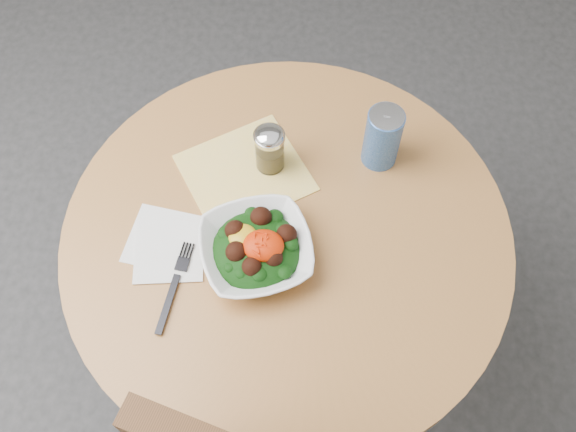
# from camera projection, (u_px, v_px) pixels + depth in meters

# --- Properties ---
(ground) EXTENTS (6.00, 6.00, 0.00)m
(ground) POSITION_uv_depth(u_px,v_px,m) (287.00, 348.00, 1.93)
(ground) COLOR #2B2B2E
(ground) RESTS_ON ground
(table) EXTENTS (0.90, 0.90, 0.75)m
(table) POSITION_uv_depth(u_px,v_px,m) (287.00, 273.00, 1.45)
(table) COLOR black
(table) RESTS_ON ground
(cloth_napkin) EXTENTS (0.32, 0.31, 0.00)m
(cloth_napkin) POSITION_uv_depth(u_px,v_px,m) (245.00, 173.00, 1.34)
(cloth_napkin) COLOR yellow
(cloth_napkin) RESTS_ON table
(paper_napkins) EXTENTS (0.17, 0.18, 0.00)m
(paper_napkins) POSITION_uv_depth(u_px,v_px,m) (166.00, 245.00, 1.26)
(paper_napkins) COLOR white
(paper_napkins) RESTS_ON table
(salad_bowl) EXTENTS (0.26, 0.26, 0.08)m
(salad_bowl) POSITION_uv_depth(u_px,v_px,m) (256.00, 249.00, 1.22)
(salad_bowl) COLOR white
(salad_bowl) RESTS_ON table
(fork) EXTENTS (0.06, 0.19, 0.00)m
(fork) POSITION_uv_depth(u_px,v_px,m) (175.00, 284.00, 1.21)
(fork) COLOR black
(fork) RESTS_ON table
(spice_shaker) EXTENTS (0.06, 0.06, 0.11)m
(spice_shaker) POSITION_uv_depth(u_px,v_px,m) (270.00, 149.00, 1.31)
(spice_shaker) COLOR silver
(spice_shaker) RESTS_ON table
(beverage_can) EXTENTS (0.08, 0.08, 0.14)m
(beverage_can) POSITION_uv_depth(u_px,v_px,m) (382.00, 137.00, 1.30)
(beverage_can) COLOR navy
(beverage_can) RESTS_ON table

